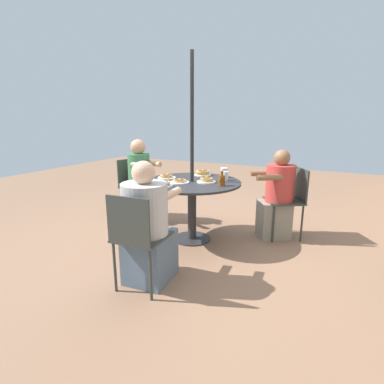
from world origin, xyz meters
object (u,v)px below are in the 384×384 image
at_px(diner_south, 148,230).
at_px(coffee_cup, 224,172).
at_px(patio_table, 192,192).
at_px(patio_chair_south, 137,235).
at_px(diner_east, 141,183).
at_px(pancake_plate_e, 163,184).
at_px(patio_chair_east, 134,184).
at_px(pancake_plate_b, 206,181).
at_px(drinking_glass_b, 150,179).
at_px(syrup_bottle, 222,180).
at_px(pancake_plate_c, 167,177).
at_px(pancake_plate_d, 179,182).
at_px(diner_north, 277,199).
at_px(drinking_glass_a, 225,176).
at_px(patio_chair_north, 290,197).
at_px(pancake_plate_a, 203,173).

height_order(diner_south, coffee_cup, diner_south).
relative_size(patio_table, patio_chair_south, 1.33).
bearing_deg(diner_east, pancake_plate_e, 67.70).
distance_m(patio_chair_east, pancake_plate_b, 1.40).
relative_size(patio_table, drinking_glass_b, 9.82).
distance_m(patio_chair_east, syrup_bottle, 1.64).
bearing_deg(pancake_plate_e, patio_table, 156.56).
height_order(pancake_plate_c, coffee_cup, coffee_cup).
bearing_deg(syrup_bottle, diner_east, -106.06).
relative_size(patio_chair_south, pancake_plate_d, 3.91).
bearing_deg(pancake_plate_b, drinking_glass_b, -53.59).
height_order(patio_chair_east, pancake_plate_b, patio_chair_east).
height_order(diner_north, drinking_glass_a, diner_north).
bearing_deg(pancake_plate_e, patio_chair_north, 129.86).
bearing_deg(diner_north, pancake_plate_b, 94.93).
height_order(patio_chair_north, patio_chair_south, same).
bearing_deg(pancake_plate_b, patio_table, -84.20).
bearing_deg(patio_chair_south, drinking_glass_b, 112.87).
xyz_separation_m(patio_chair_south, pancake_plate_b, (-1.23, 0.09, 0.24)).
relative_size(pancake_plate_c, syrup_bottle, 1.35).
bearing_deg(pancake_plate_a, patio_chair_east, -89.54).
bearing_deg(patio_chair_south, drinking_glass_a, 76.36).
bearing_deg(coffee_cup, drinking_glass_b, -36.99).
relative_size(diner_north, coffee_cup, 9.31).
xyz_separation_m(pancake_plate_e, coffee_cup, (-0.80, 0.41, 0.04)).
bearing_deg(diner_south, patio_chair_south, -90.00).
bearing_deg(pancake_plate_a, coffee_cup, 93.42).
relative_size(patio_chair_east, diner_east, 0.74).
height_order(patio_chair_east, drinking_glass_b, patio_chair_east).
height_order(patio_chair_east, coffee_cup, patio_chair_east).
height_order(diner_north, pancake_plate_b, diner_north).
height_order(patio_chair_east, pancake_plate_d, patio_chair_east).
relative_size(diner_east, pancake_plate_c, 5.26).
xyz_separation_m(pancake_plate_a, drinking_glass_a, (0.16, 0.37, 0.02)).
distance_m(patio_chair_east, diner_east, 0.17).
relative_size(patio_chair_south, drinking_glass_b, 7.39).
bearing_deg(drinking_glass_b, patio_chair_north, 125.61).
bearing_deg(drinking_glass_b, pancake_plate_b, 126.41).
height_order(pancake_plate_c, pancake_plate_d, pancake_plate_c).
bearing_deg(coffee_cup, pancake_plate_b, -9.52).
distance_m(syrup_bottle, drinking_glass_a, 0.31).
bearing_deg(drinking_glass_a, diner_east, -94.33).
relative_size(diner_east, syrup_bottle, 7.11).
xyz_separation_m(pancake_plate_b, pancake_plate_e, (0.40, -0.34, 0.00)).
bearing_deg(pancake_plate_d, drinking_glass_a, 131.84).
distance_m(patio_chair_north, drinking_glass_a, 0.85).
height_order(patio_chair_east, syrup_bottle, syrup_bottle).
distance_m(patio_chair_south, coffee_cup, 1.65).
bearing_deg(patio_chair_north, pancake_plate_e, 98.89).
bearing_deg(diner_south, patio_chair_east, 126.49).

